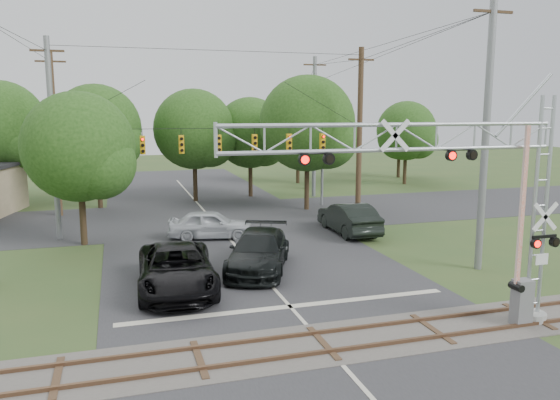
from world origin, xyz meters
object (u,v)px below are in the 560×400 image
object	(u,v)px
traffic_signal_span	(233,139)
sedan_silver	(211,224)
crossing_gantry	(456,189)
pickup_black	(177,269)
car_dark	(259,251)
streetlight	(320,142)

from	to	relation	value
traffic_signal_span	sedan_silver	size ratio (longest dim) A/B	3.94
crossing_gantry	sedan_silver	world-z (taller)	crossing_gantry
crossing_gantry	pickup_black	size ratio (longest dim) A/B	1.77
traffic_signal_span	car_dark	world-z (taller)	traffic_signal_span
traffic_signal_span	sedan_silver	world-z (taller)	traffic_signal_span
crossing_gantry	streetlight	bearing A→B (deg)	79.07
traffic_signal_span	car_dark	xyz separation A→B (m)	(-0.78, -9.37, -4.77)
pickup_black	streetlight	distance (m)	22.30
traffic_signal_span	pickup_black	world-z (taller)	traffic_signal_span
sedan_silver	pickup_black	bearing A→B (deg)	174.04
car_dark	streetlight	bearing A→B (deg)	82.06
crossing_gantry	sedan_silver	size ratio (longest dim) A/B	2.42
crossing_gantry	car_dark	world-z (taller)	crossing_gantry
pickup_black	sedan_silver	world-z (taller)	pickup_black
streetlight	sedan_silver	bearing A→B (deg)	-139.33
crossing_gantry	streetlight	size ratio (longest dim) A/B	1.32
pickup_black	car_dark	world-z (taller)	pickup_black
crossing_gantry	pickup_black	bearing A→B (deg)	139.30
traffic_signal_span	sedan_silver	xyz separation A→B (m)	(-1.86, -2.35, -4.84)
pickup_black	car_dark	distance (m)	4.42
car_dark	traffic_signal_span	bearing A→B (deg)	107.21
sedan_silver	car_dark	bearing A→B (deg)	-158.90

